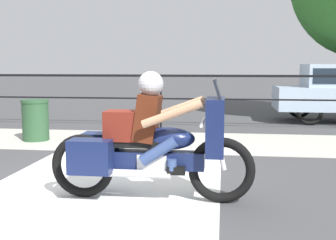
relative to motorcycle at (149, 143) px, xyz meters
name	(u,v)px	position (x,y,z in m)	size (l,w,h in m)	color
ground_plane	(100,188)	(-0.72, 0.41, -0.68)	(120.00, 120.00, 0.00)	#424244
sidewalk_band	(147,141)	(-0.72, 3.81, -0.67)	(44.00, 2.40, 0.01)	#B7B2A8
crosswalk_band	(99,192)	(-0.67, 0.21, -0.67)	(3.00, 6.00, 0.01)	silver
fence_railing	(161,86)	(-0.72, 5.75, 0.38)	(36.00, 0.05, 1.35)	black
motorcycle	(149,143)	(0.00, 0.00, 0.00)	(2.41, 0.76, 1.51)	black
trash_bin	(35,120)	(-3.05, 3.56, -0.24)	(0.57, 0.57, 0.86)	#284C2D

